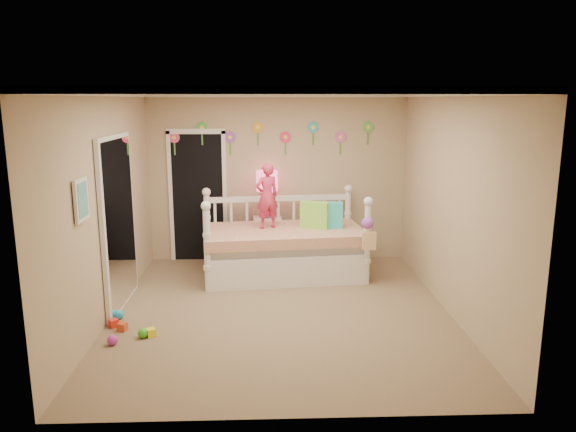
{
  "coord_description": "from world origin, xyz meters",
  "views": [
    {
      "loc": [
        -0.15,
        -6.15,
        2.5
      ],
      "look_at": [
        0.1,
        0.6,
        1.05
      ],
      "focal_mm": 33.82,
      "sensor_mm": 36.0,
      "label": 1
    }
  ],
  "objects_px": {
    "nightstand": "(267,240)",
    "table_lamp": "(267,187)",
    "child": "(267,196)",
    "daybed": "(283,233)"
  },
  "relations": [
    {
      "from": "nightstand",
      "to": "table_lamp",
      "type": "distance_m",
      "value": 0.84
    },
    {
      "from": "child",
      "to": "nightstand",
      "type": "relative_size",
      "value": 1.31
    },
    {
      "from": "daybed",
      "to": "child",
      "type": "xyz_separation_m",
      "value": [
        -0.23,
        0.04,
        0.54
      ]
    },
    {
      "from": "child",
      "to": "table_lamp",
      "type": "height_order",
      "value": "child"
    },
    {
      "from": "daybed",
      "to": "child",
      "type": "relative_size",
      "value": 2.45
    },
    {
      "from": "daybed",
      "to": "nightstand",
      "type": "xyz_separation_m",
      "value": [
        -0.23,
        0.67,
        -0.26
      ]
    },
    {
      "from": "daybed",
      "to": "nightstand",
      "type": "relative_size",
      "value": 3.21
    },
    {
      "from": "daybed",
      "to": "child",
      "type": "bearing_deg",
      "value": 163.32
    },
    {
      "from": "daybed",
      "to": "table_lamp",
      "type": "xyz_separation_m",
      "value": [
        -0.23,
        0.67,
        0.57
      ]
    },
    {
      "from": "nightstand",
      "to": "table_lamp",
      "type": "relative_size",
      "value": 0.99
    }
  ]
}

